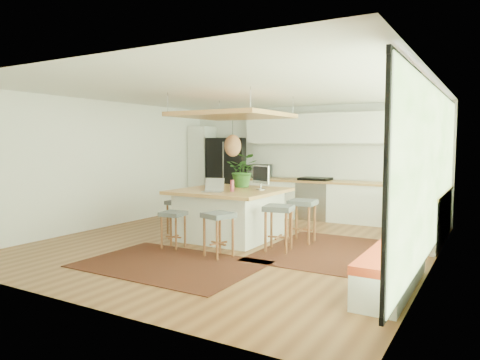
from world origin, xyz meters
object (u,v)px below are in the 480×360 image
Objects in this scene: stool_near_left at (173,228)px; stool_right_back at (302,223)px; island at (230,214)px; stool_right_front at (279,230)px; stool_near_right at (219,235)px; island_plant at (243,174)px; fridge at (227,176)px; monitor at (261,176)px; microwave at (259,170)px; laptop at (213,185)px; stool_left_side at (178,216)px.

stool_near_left is 2.31m from stool_right_back.
stool_right_front is at bearing -20.63° from island.
island_plant is at bearing 107.94° from stool_near_right.
island is 1.33m from stool_right_front.
stool_right_back is (3.18, -2.52, -0.57)m from fridge.
monitor is (2.37, -2.62, 0.26)m from fridge.
fridge is 4.58m from stool_right_front.
microwave is (-0.90, 2.87, 0.66)m from island.
laptop is at bearing -176.21° from stool_right_front.
stool_right_back is (0.09, 0.82, 0.00)m from stool_right_front.
fridge is 2.90× the size of island_plant.
stool_left_side is at bearing -173.31° from island.
stool_right_front is at bearing -13.48° from laptop.
fridge is at bearing 132.74° from stool_right_front.
stool_right_front is at bearing -64.55° from fridge.
monitor is 0.57m from island_plant.
stool_near_left is at bearing -87.72° from fridge.
stool_left_side is at bearing 124.48° from stool_near_left.
stool_near_right is at bearing -128.79° from stool_right_front.
island is 1.41m from stool_near_right.
microwave is (-1.47, 4.16, 0.77)m from stool_near_right.
laptop is (-0.02, -0.55, 0.58)m from island.
laptop is (1.83, -3.42, 0.12)m from fridge.
stool_left_side is 1.33× the size of monitor.
stool_near_right is 2.06m from stool_left_side.
stool_near_right is at bearing -114.50° from stool_right_back.
stool_near_right is at bearing -76.99° from fridge.
stool_right_front is 1.15× the size of island_plant.
fridge is 3.07× the size of stool_near_left.
island reaches higher than stool_right_back.
stool_right_front is 1.44m from laptop.
island_plant is at bearing 76.15° from stool_near_left.
monitor is at bearing 92.12° from stool_near_right.
island_plant is (0.00, 0.50, 0.73)m from island.
stool_right_front is 2.04× the size of laptop.
stool_left_side is at bearing 146.02° from stool_near_right.
stool_near_left is 4.15m from microwave.
laptop is 1.06m from island_plant.
microwave is (-0.87, 3.42, 0.08)m from laptop.
island is 4.91× the size of laptop.
island_plant is (1.85, -2.38, 0.27)m from fridge.
stool_right_back is 2.50m from stool_left_side.
stool_near_left is at bearing -97.14° from microwave.
stool_right_back is (0.75, 1.64, 0.00)m from stool_near_right.
laptop is at bearing -91.27° from island_plant.
monitor reaches higher than island.
island_plant reaches higher than island.
fridge is 4.85m from stool_near_right.
island_plant is at bearing 89.67° from island.
island reaches higher than stool_left_side.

